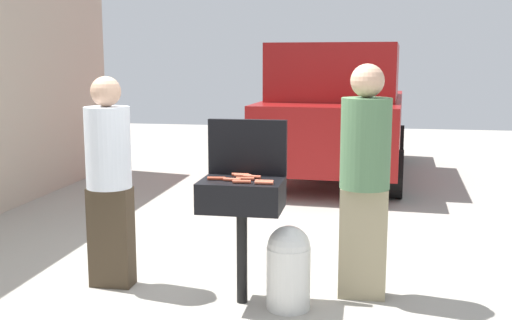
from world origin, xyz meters
TOP-DOWN VIEW (x-y plane):
  - ground_plane at (0.00, 0.00)m, footprint 24.00×24.00m
  - bbq_grill at (0.22, -0.19)m, footprint 0.60×0.44m
  - grill_lid_open at (0.22, 0.03)m, footprint 0.60×0.05m
  - hot_dog_0 at (0.19, -0.06)m, footprint 0.13×0.03m
  - hot_dog_1 at (0.21, -0.09)m, footprint 0.13×0.03m
  - hot_dog_2 at (0.41, -0.28)m, footprint 0.13×0.03m
  - hot_dog_3 at (0.41, -0.32)m, footprint 0.13×0.03m
  - hot_dog_4 at (0.29, -0.12)m, footprint 0.13×0.04m
  - hot_dog_5 at (0.17, -0.25)m, footprint 0.13×0.04m
  - hot_dog_6 at (0.25, -0.20)m, footprint 0.13×0.04m
  - hot_dog_7 at (0.25, -0.32)m, footprint 0.13×0.04m
  - hot_dog_8 at (0.05, -0.23)m, footprint 0.13×0.04m
  - propane_tank at (0.58, -0.24)m, footprint 0.32×0.32m
  - person_left at (-0.87, -0.03)m, footprint 0.35×0.35m
  - person_right at (1.10, 0.09)m, footprint 0.37×0.37m
  - parked_minivan at (0.67, 5.14)m, footprint 2.24×4.50m

SIDE VIEW (x-z plane):
  - ground_plane at x=0.00m, z-range 0.00..0.00m
  - propane_tank at x=0.58m, z-range 0.01..0.63m
  - bbq_grill at x=0.22m, z-range 0.32..1.26m
  - person_left at x=-0.87m, z-range 0.07..1.74m
  - hot_dog_0 at x=0.19m, z-range 0.93..0.96m
  - hot_dog_1 at x=0.21m, z-range 0.93..0.96m
  - hot_dog_2 at x=0.41m, z-range 0.93..0.96m
  - hot_dog_3 at x=0.41m, z-range 0.93..0.96m
  - hot_dog_4 at x=0.29m, z-range 0.93..0.96m
  - hot_dog_5 at x=0.17m, z-range 0.93..0.96m
  - hot_dog_6 at x=0.25m, z-range 0.93..0.96m
  - hot_dog_7 at x=0.25m, z-range 0.93..0.96m
  - hot_dog_8 at x=0.05m, z-range 0.93..0.96m
  - person_right at x=1.10m, z-range 0.08..1.84m
  - parked_minivan at x=0.67m, z-range 0.02..2.04m
  - grill_lid_open at x=0.22m, z-range 0.93..1.35m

